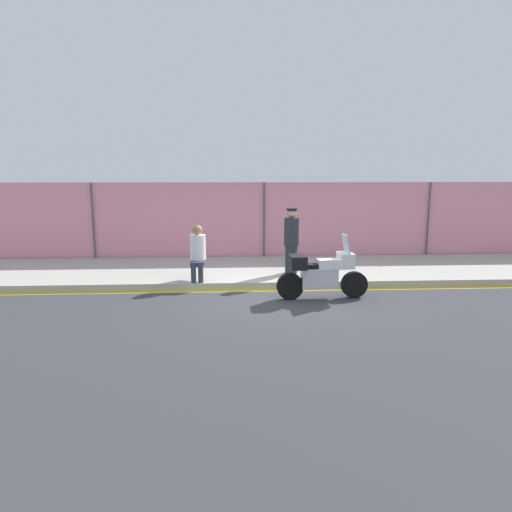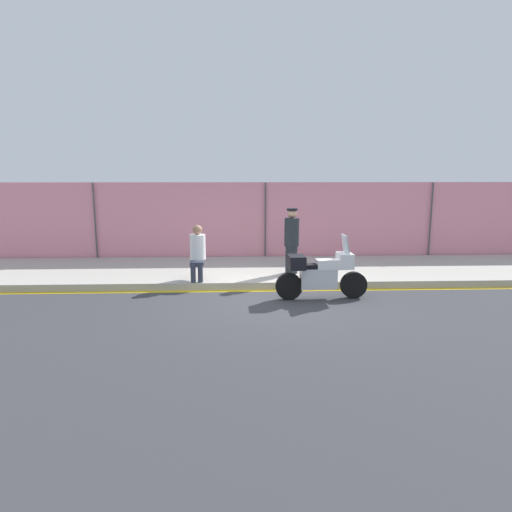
{
  "view_description": "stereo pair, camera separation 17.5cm",
  "coord_description": "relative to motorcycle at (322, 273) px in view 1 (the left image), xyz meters",
  "views": [
    {
      "loc": [
        -1.06,
        -9.98,
        2.86
      ],
      "look_at": [
        -0.41,
        1.68,
        0.7
      ],
      "focal_mm": 32.0,
      "sensor_mm": 36.0,
      "label": 1
    },
    {
      "loc": [
        -0.88,
        -9.99,
        2.86
      ],
      "look_at": [
        -0.41,
        1.68,
        0.7
      ],
      "focal_mm": 32.0,
      "sensor_mm": 36.0,
      "label": 2
    }
  ],
  "objects": [
    {
      "name": "ground_plane",
      "position": [
        -1.0,
        -0.05,
        -0.6
      ],
      "size": [
        120.0,
        120.0,
        0.0
      ],
      "primitive_type": "plane",
      "color": "#38383D"
    },
    {
      "name": "motorcycle",
      "position": [
        0.0,
        0.0,
        0.0
      ],
      "size": [
        2.11,
        0.56,
        1.47
      ],
      "rotation": [
        0.0,
        0.0,
        0.05
      ],
      "color": "black",
      "rests_on": "ground_plane"
    },
    {
      "name": "storefront_fence",
      "position": [
        -1.0,
        4.52,
        0.68
      ],
      "size": [
        37.85,
        0.17,
        2.55
      ],
      "color": "pink",
      "rests_on": "ground_plane"
    },
    {
      "name": "person_seated_on_curb",
      "position": [
        -2.9,
        1.34,
        0.34
      ],
      "size": [
        0.39,
        0.71,
        1.37
      ],
      "color": "#2D3342",
      "rests_on": "sidewalk"
    },
    {
      "name": "sidewalk",
      "position": [
        -1.0,
        2.64,
        -0.51
      ],
      "size": [
        39.84,
        3.58,
        0.18
      ],
      "color": "#ADA89E",
      "rests_on": "ground_plane"
    },
    {
      "name": "curb_paint_stripe",
      "position": [
        -1.0,
        0.76,
        -0.59
      ],
      "size": [
        39.84,
        0.18,
        0.01
      ],
      "color": "gold",
      "rests_on": "ground_plane"
    },
    {
      "name": "officer_standing",
      "position": [
        -0.45,
        1.91,
        0.47
      ],
      "size": [
        0.39,
        0.39,
        1.74
      ],
      "color": "#1E2328",
      "rests_on": "sidewalk"
    }
  ]
}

